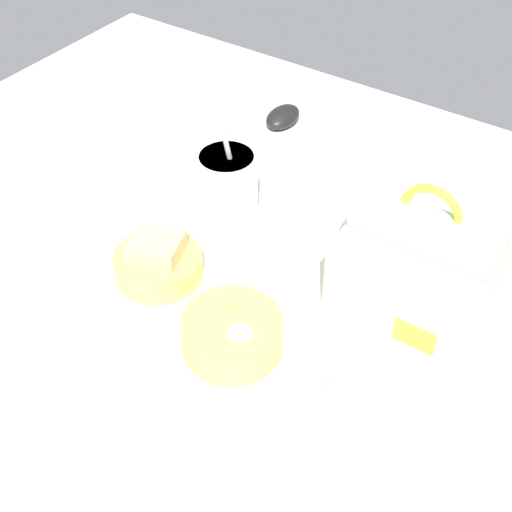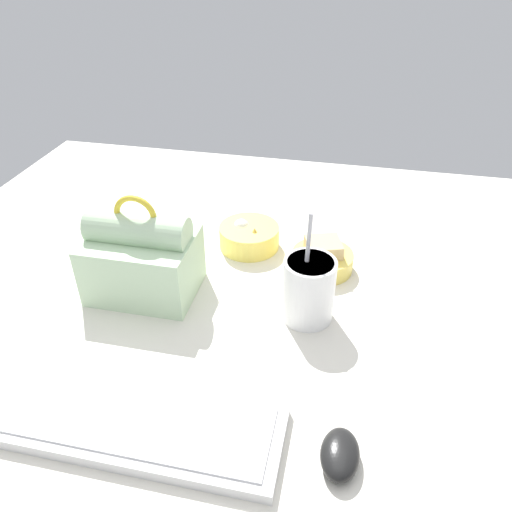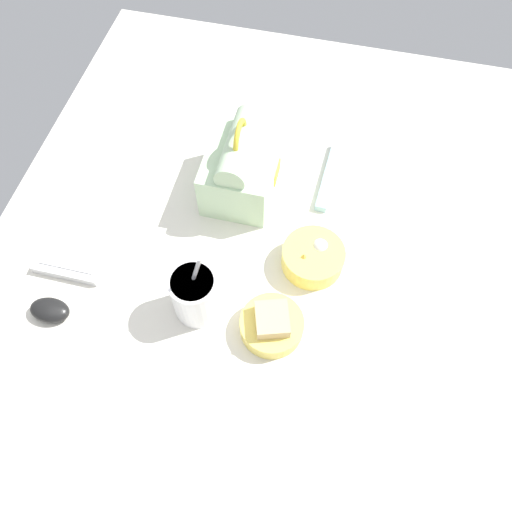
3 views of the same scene
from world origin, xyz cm
name	(u,v)px [view 3 (image 3 of 3)]	position (x,y,z in cm)	size (l,w,h in cm)	color
desk_surface	(258,270)	(0.00, 0.00, 1.00)	(140.00, 110.00, 2.00)	silver
keyboard	(100,200)	(7.52, 35.87, 3.02)	(37.33, 13.34, 2.10)	silver
lunch_bag	(241,166)	(18.42, 7.82, 8.96)	(18.37, 13.97, 19.08)	#B7D6AD
soup_cup	(195,295)	(-10.82, 8.95, 7.86)	(8.50, 8.50, 18.73)	white
bento_bowl_sandwich	(272,325)	(-11.83, -5.36, 4.29)	(11.61, 11.61, 6.14)	#EFD65B
bento_bowl_snacks	(313,257)	(3.45, -10.08, 4.43)	(12.12, 12.12, 5.45)	#EFD65B
computer_mouse	(50,310)	(-18.21, 35.21, 3.50)	(4.84, 7.58, 3.00)	black
chopstick_case	(329,176)	(25.14, -10.03, 2.80)	(18.47, 3.25, 1.60)	#99C6D6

